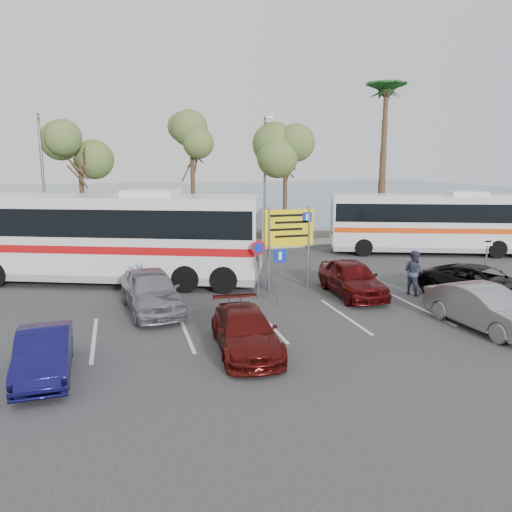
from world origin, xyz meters
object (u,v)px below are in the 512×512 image
object	(u,v)px
street_lamp_left	(43,177)
suv_black	(481,283)
pedestrian_near	(139,281)
coach_bus_right	(433,225)
car_maroon	(246,331)
coach_bus_left	(109,240)
car_red	(352,278)
car_silver_b	(485,308)
car_blue	(44,353)
direction_sign	(289,234)
car_silver_a	(151,291)
street_lamp_right	(265,175)
pedestrian_far	(414,272)

from	to	relation	value
street_lamp_left	suv_black	distance (m)	23.12
street_lamp_left	pedestrian_near	distance (m)	12.07
coach_bus_right	car_maroon	distance (m)	19.00
street_lamp_left	coach_bus_left	bearing A→B (deg)	-63.50
suv_black	coach_bus_right	bearing A→B (deg)	40.04
street_lamp_left	suv_black	bearing A→B (deg)	-37.79
coach_bus_right	car_red	size ratio (longest dim) A/B	2.79
coach_bus_left	car_silver_b	bearing A→B (deg)	-39.56
coach_bus_left	car_red	distance (m)	10.99
car_maroon	suv_black	bearing A→B (deg)	18.80
coach_bus_left	car_maroon	xyz separation A→B (m)	(3.90, -9.76, -1.37)
car_blue	suv_black	size ratio (longest dim) A/B	0.77
car_silver_b	pedestrian_near	world-z (taller)	pedestrian_near
direction_sign	car_maroon	bearing A→B (deg)	-119.17
street_lamp_left	direction_sign	size ratio (longest dim) A/B	2.23
car_blue	car_maroon	bearing A→B (deg)	-0.10
coach_bus_right	car_red	distance (m)	11.50
car_silver_a	car_maroon	world-z (taller)	car_silver_a
street_lamp_right	pedestrian_near	xyz separation A→B (m)	(-8.38, -10.49, -3.79)
coach_bus_left	car_silver_b	size ratio (longest dim) A/B	3.16
direction_sign	street_lamp_right	bearing A→B (deg)	79.06
direction_sign	suv_black	size ratio (longest dim) A/B	0.74
car_silver_a	pedestrian_far	xyz separation A→B (m)	(10.79, -0.50, 0.14)
suv_black	pedestrian_far	world-z (taller)	pedestrian_far
coach_bus_left	direction_sign	bearing A→B (deg)	-23.76
coach_bus_right	car_silver_b	size ratio (longest dim) A/B	2.79
coach_bus_right	car_blue	size ratio (longest dim) A/B	3.26
pedestrian_far	street_lamp_right	bearing A→B (deg)	-6.64
coach_bus_left	pedestrian_near	distance (m)	3.83
street_lamp_left	car_silver_b	distance (m)	23.41
street_lamp_left	car_silver_b	size ratio (longest dim) A/B	1.83
pedestrian_far	street_lamp_left	bearing A→B (deg)	32.39
suv_black	pedestrian_near	size ratio (longest dim) A/B	3.00
direction_sign	coach_bus_left	bearing A→B (deg)	156.24
street_lamp_left	car_maroon	world-z (taller)	street_lamp_left
car_silver_a	car_silver_b	size ratio (longest dim) A/B	1.06
car_blue	pedestrian_near	world-z (taller)	pedestrian_near
direction_sign	coach_bus_right	distance (m)	12.41
direction_sign	car_silver_a	size ratio (longest dim) A/B	0.77
car_silver_a	car_maroon	size ratio (longest dim) A/B	1.10
street_lamp_right	car_maroon	distance (m)	18.13
coach_bus_left	car_silver_b	world-z (taller)	coach_bus_left
car_silver_b	direction_sign	bearing A→B (deg)	118.59
coach_bus_left	coach_bus_right	size ratio (longest dim) A/B	1.13
coach_bus_left	pedestrian_far	size ratio (longest dim) A/B	7.39
street_lamp_right	coach_bus_left	size ratio (longest dim) A/B	0.58
direction_sign	car_blue	size ratio (longest dim) A/B	0.96
car_silver_a	street_lamp_left	bearing A→B (deg)	106.24
coach_bus_right	pedestrian_far	xyz separation A→B (m)	(-6.28, -7.76, -0.81)
suv_black	car_blue	bearing A→B (deg)	164.64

